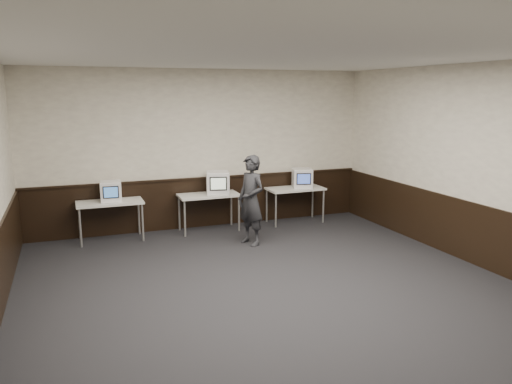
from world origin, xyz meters
TOP-DOWN VIEW (x-y plane):
  - floor at (0.00, 0.00)m, footprint 8.00×8.00m
  - ceiling at (0.00, 0.00)m, footprint 8.00×8.00m
  - back_wall at (0.00, 4.00)m, footprint 7.00×0.00m
  - right_wall at (3.50, 0.00)m, footprint 0.00×8.00m
  - wainscot_back at (0.00, 3.98)m, footprint 6.98×0.04m
  - wainscot_right at (3.48, 0.00)m, footprint 0.04×7.98m
  - wainscot_rail at (0.00, 3.96)m, footprint 6.98×0.06m
  - desk_left at (-1.90, 3.60)m, footprint 1.20×0.60m
  - desk_center at (0.00, 3.60)m, footprint 1.20×0.60m
  - desk_right at (1.90, 3.60)m, footprint 1.20×0.60m
  - emac_left at (-1.87, 3.62)m, footprint 0.41×0.43m
  - emac_center at (0.19, 3.58)m, footprint 0.54×0.56m
  - emac_right at (2.05, 3.58)m, footprint 0.51×0.52m
  - person at (0.48, 2.46)m, footprint 0.59×0.70m

SIDE VIEW (x-z plane):
  - floor at x=0.00m, z-range 0.00..0.00m
  - wainscot_back at x=0.00m, z-range 0.00..1.00m
  - wainscot_right at x=3.48m, z-range 0.00..1.00m
  - desk_left at x=-1.90m, z-range 0.30..1.05m
  - desk_center at x=0.00m, z-range 0.30..1.05m
  - desk_right at x=1.90m, z-range 0.30..1.05m
  - person at x=0.48m, z-range 0.00..1.64m
  - emac_left at x=-1.87m, z-range 0.75..1.12m
  - emac_right at x=2.05m, z-range 0.75..1.15m
  - emac_center at x=0.19m, z-range 0.75..1.20m
  - wainscot_rail at x=0.00m, z-range 1.00..1.04m
  - back_wall at x=0.00m, z-range -1.90..5.10m
  - right_wall at x=3.50m, z-range -2.40..5.60m
  - ceiling at x=0.00m, z-range 3.20..3.20m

